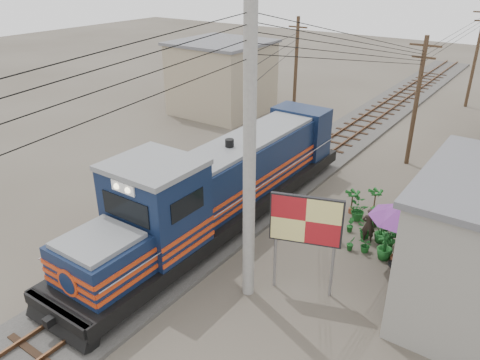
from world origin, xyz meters
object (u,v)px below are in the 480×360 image
Objects in this scene: locomotive at (221,187)px; billboard at (306,223)px; vendor at (369,225)px; market_umbrella at (404,211)px.

locomotive reaches higher than billboard.
locomotive is at bearing 4.93° from vendor.
market_umbrella is (2.19, 3.30, -0.39)m from billboard.
billboard is 4.81m from vendor.
vendor is at bearing 22.31° from locomotive.
market_umbrella reaches higher than vendor.
vendor is (0.70, 4.34, -1.97)m from billboard.
locomotive is 6.21m from vendor.
billboard reaches higher than market_umbrella.
market_umbrella is 2.41m from vendor.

